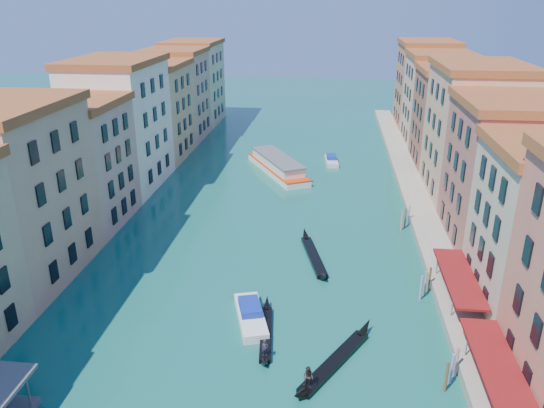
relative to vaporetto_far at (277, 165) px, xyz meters
The scene contains 11 objects.
left_bank_palazzos 30.81m from the vaporetto_far, 147.35° to the right, with size 12.80×128.40×21.00m.
right_bank_palazzos 35.78m from the vaporetto_far, 26.79° to the right, with size 12.80×128.40×21.00m.
quay 27.87m from the vaporetto_far, 34.23° to the right, with size 4.00×140.00×1.00m, color gray.
restaurant_awnings 62.19m from the vaporetto_far, 68.06° to the right, with size 3.20×44.55×3.12m.
mooring_poles_right 55.64m from the vaporetto_far, 68.78° to the right, with size 1.44×54.24×3.20m.
vaporetto_far is the anchor object (origin of this frame).
gondola_fore 49.93m from the vaporetto_far, 85.28° to the right, with size 1.97×11.19×2.23m.
gondola_right 54.56m from the vaporetto_far, 78.92° to the right, with size 7.61×12.02×2.66m.
gondola_far 34.13m from the vaporetto_far, 76.60° to the right, with size 4.24×13.38×1.92m.
motorboat_mid 47.42m from the vaporetto_far, 87.25° to the right, with size 4.56×8.14×1.61m.
motorboat_far 11.99m from the vaporetto_far, 35.65° to the left, with size 2.83×7.07×1.43m.
Camera 1 is at (8.45, -10.97, 30.07)m, focal length 35.00 mm.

